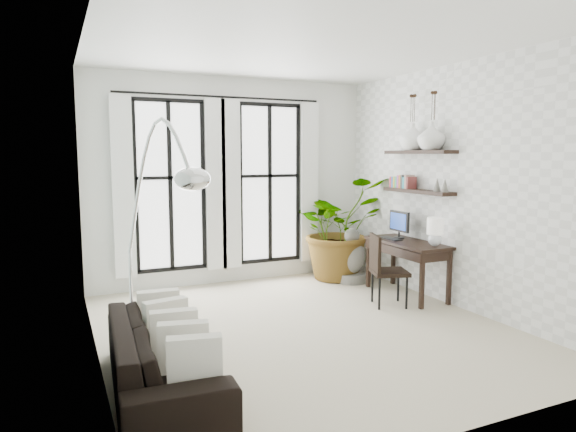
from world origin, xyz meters
TOP-DOWN VIEW (x-y plane):
  - floor at (0.00, 0.00)m, footprint 5.00×5.00m
  - ceiling at (0.00, 0.00)m, footprint 5.00×5.00m
  - wall_left at (-2.25, 0.00)m, footprint 0.00×5.00m
  - wall_right at (2.25, 0.00)m, footprint 0.00×5.00m
  - wall_back at (0.00, 2.50)m, footprint 4.50×0.00m
  - windows at (-0.20, 2.43)m, footprint 3.26×0.13m
  - wall_shelves at (2.11, 0.68)m, footprint 0.25×1.30m
  - sofa at (-1.80, -0.92)m, footprint 0.94×2.13m
  - throw_pillows at (-1.70, -0.92)m, footprint 0.40×1.52m
  - plant at (1.60, 1.98)m, footprint 1.72×1.56m
  - desk at (1.95, 0.59)m, footprint 0.57×1.34m
  - desk_chair at (1.37, 0.38)m, footprint 0.58×0.58m
  - arc_lamp at (-1.70, -0.36)m, footprint 0.73×1.38m
  - buddha at (1.67, 1.66)m, footprint 0.48×0.48m
  - vase_a at (2.11, 0.39)m, footprint 0.37×0.37m
  - vase_b at (2.11, 0.79)m, footprint 0.37×0.37m

SIDE VIEW (x-z plane):
  - floor at x=0.00m, z-range 0.00..0.00m
  - sofa at x=-1.80m, z-range 0.00..0.61m
  - buddha at x=1.67m, z-range -0.07..0.80m
  - throw_pillows at x=-1.70m, z-range 0.30..0.70m
  - desk_chair at x=1.37m, z-range 0.07..1.03m
  - desk at x=1.95m, z-range 0.15..1.33m
  - plant at x=1.60m, z-range 0.00..1.66m
  - windows at x=-0.20m, z-range 0.24..2.88m
  - wall_left at x=-2.25m, z-range -0.90..4.10m
  - wall_right at x=2.25m, z-range -0.90..4.10m
  - wall_back at x=0.00m, z-range -0.65..3.85m
  - wall_shelves at x=2.11m, z-range 1.43..2.03m
  - arc_lamp at x=-1.70m, z-range 0.64..2.98m
  - vase_a at x=2.11m, z-range 2.07..2.46m
  - vase_b at x=2.11m, z-range 2.07..2.46m
  - ceiling at x=0.00m, z-range 3.20..3.20m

